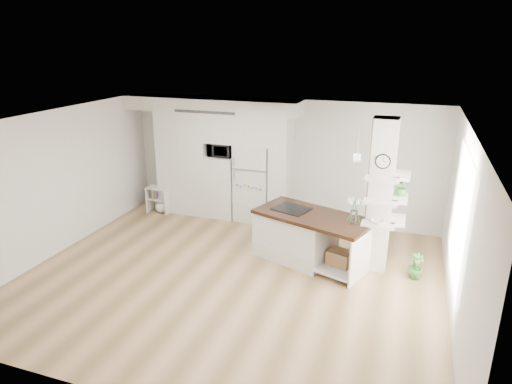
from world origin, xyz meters
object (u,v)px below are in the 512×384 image
(refrigerator, at_px, (254,182))
(floor_plant_a, at_px, (416,266))
(bookshelf, at_px, (160,201))
(kitchen_island, at_px, (301,235))

(refrigerator, xyz_separation_m, floor_plant_a, (3.52, -1.64, -0.66))
(bookshelf, xyz_separation_m, floor_plant_a, (5.76, -1.29, -0.06))
(refrigerator, bearing_deg, bookshelf, -171.07)
(refrigerator, bearing_deg, kitchen_island, -46.97)
(kitchen_island, distance_m, bookshelf, 3.93)
(kitchen_island, relative_size, bookshelf, 3.70)
(floor_plant_a, bearing_deg, kitchen_island, 178.79)
(refrigerator, distance_m, bookshelf, 2.34)
(refrigerator, relative_size, bookshelf, 2.83)
(refrigerator, distance_m, kitchen_island, 2.22)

